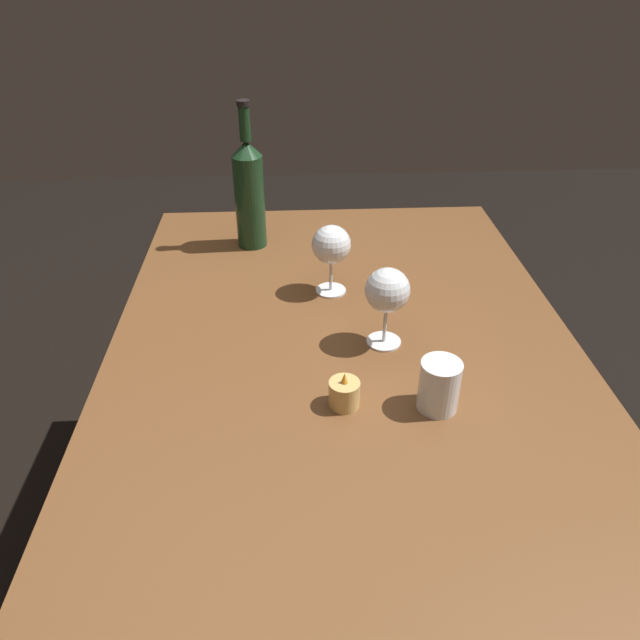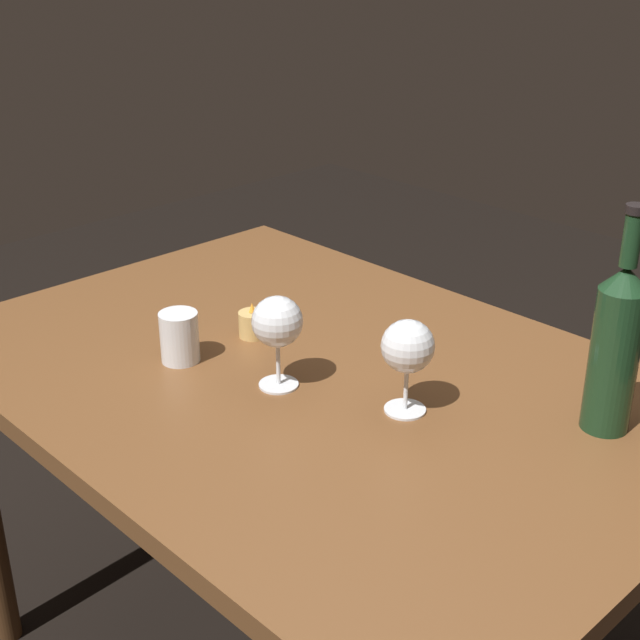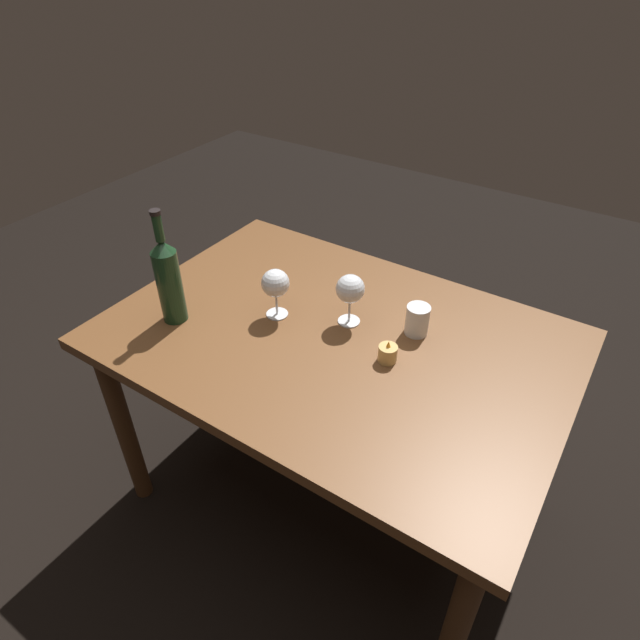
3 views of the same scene
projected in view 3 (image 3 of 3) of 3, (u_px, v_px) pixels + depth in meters
ground_plane at (332, 491)px, 1.99m from camera, size 6.00×6.00×0.00m
dining_table at (335, 359)px, 1.60m from camera, size 1.30×0.90×0.74m
wine_glass_left at (349, 289)px, 1.53m from camera, size 0.08×0.08×0.16m
wine_glass_right at (275, 284)px, 1.56m from camera, size 0.08×0.08×0.15m
wine_bottle at (168, 279)px, 1.52m from camera, size 0.07×0.07×0.35m
water_tumbler at (417, 321)px, 1.53m from camera, size 0.07×0.07×0.09m
votive_candle at (388, 354)px, 1.44m from camera, size 0.05×0.05×0.07m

